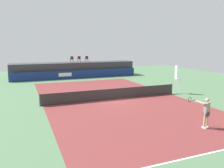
{
  "coord_description": "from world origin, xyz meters",
  "views": [
    {
      "loc": [
        -7.39,
        -17.99,
        4.72
      ],
      "look_at": [
        0.68,
        2.0,
        1.0
      ],
      "focal_mm": 36.25,
      "sensor_mm": 36.0,
      "label": 1
    }
  ],
  "objects_px": {
    "tennis_ball": "(139,87)",
    "spectator_chair_left": "(79,59)",
    "net_post_far": "(172,89)",
    "tennis_player": "(206,112)",
    "spectator_chair_far_left": "(72,59)",
    "net_post_near": "(40,100)",
    "spectator_chair_center": "(87,59)",
    "umpire_chair": "(177,77)"
  },
  "relations": [
    {
      "from": "net_post_near",
      "to": "tennis_ball",
      "type": "bearing_deg",
      "value": 20.97
    },
    {
      "from": "spectator_chair_left",
      "to": "net_post_near",
      "type": "relative_size",
      "value": 0.89
    },
    {
      "from": "net_post_far",
      "to": "tennis_player",
      "type": "distance_m",
      "value": 9.34
    },
    {
      "from": "spectator_chair_left",
      "to": "net_post_far",
      "type": "xyz_separation_m",
      "value": [
        5.43,
        -15.52,
        -2.19
      ]
    },
    {
      "from": "spectator_chair_far_left",
      "to": "tennis_player",
      "type": "distance_m",
      "value": 23.83
    },
    {
      "from": "spectator_chair_center",
      "to": "umpire_chair",
      "type": "relative_size",
      "value": 0.32
    },
    {
      "from": "net_post_near",
      "to": "tennis_player",
      "type": "relative_size",
      "value": 0.56
    },
    {
      "from": "spectator_chair_far_left",
      "to": "spectator_chair_left",
      "type": "relative_size",
      "value": 1.0
    },
    {
      "from": "tennis_ball",
      "to": "spectator_chair_left",
      "type": "bearing_deg",
      "value": 110.26
    },
    {
      "from": "spectator_chair_far_left",
      "to": "spectator_chair_center",
      "type": "xyz_separation_m",
      "value": [
        2.26,
        0.07,
        0.0
      ]
    },
    {
      "from": "tennis_ball",
      "to": "spectator_chair_far_left",
      "type": "bearing_deg",
      "value": 115.97
    },
    {
      "from": "spectator_chair_left",
      "to": "spectator_chair_center",
      "type": "relative_size",
      "value": 1.0
    },
    {
      "from": "umpire_chair",
      "to": "net_post_near",
      "type": "height_order",
      "value": "umpire_chair"
    },
    {
      "from": "net_post_near",
      "to": "tennis_ball",
      "type": "relative_size",
      "value": 14.71
    },
    {
      "from": "net_post_far",
      "to": "spectator_chair_left",
      "type": "bearing_deg",
      "value": 109.29
    },
    {
      "from": "tennis_player",
      "to": "net_post_near",
      "type": "bearing_deg",
      "value": 135.01
    },
    {
      "from": "umpire_chair",
      "to": "net_post_near",
      "type": "distance_m",
      "value": 12.99
    },
    {
      "from": "spectator_chair_left",
      "to": "net_post_far",
      "type": "distance_m",
      "value": 16.59
    },
    {
      "from": "net_post_far",
      "to": "spectator_chair_center",
      "type": "bearing_deg",
      "value": 105.84
    },
    {
      "from": "spectator_chair_center",
      "to": "net_post_far",
      "type": "relative_size",
      "value": 0.89
    },
    {
      "from": "spectator_chair_center",
      "to": "net_post_near",
      "type": "height_order",
      "value": "spectator_chair_center"
    },
    {
      "from": "umpire_chair",
      "to": "tennis_ball",
      "type": "height_order",
      "value": "umpire_chair"
    },
    {
      "from": "spectator_chair_left",
      "to": "tennis_player",
      "type": "relative_size",
      "value": 0.5
    },
    {
      "from": "spectator_chair_left",
      "to": "tennis_player",
      "type": "xyz_separation_m",
      "value": [
        1.49,
        -23.97,
        -1.73
      ]
    },
    {
      "from": "net_post_near",
      "to": "tennis_player",
      "type": "height_order",
      "value": "tennis_player"
    },
    {
      "from": "tennis_ball",
      "to": "spectator_chair_center",
      "type": "bearing_deg",
      "value": 105.52
    },
    {
      "from": "spectator_chair_left",
      "to": "tennis_ball",
      "type": "relative_size",
      "value": 13.06
    },
    {
      "from": "spectator_chair_far_left",
      "to": "net_post_far",
      "type": "height_order",
      "value": "spectator_chair_far_left"
    },
    {
      "from": "spectator_chair_left",
      "to": "tennis_ball",
      "type": "bearing_deg",
      "value": -69.74
    },
    {
      "from": "umpire_chair",
      "to": "tennis_player",
      "type": "height_order",
      "value": "umpire_chair"
    },
    {
      "from": "spectator_chair_far_left",
      "to": "spectator_chair_center",
      "type": "distance_m",
      "value": 2.26
    },
    {
      "from": "spectator_chair_far_left",
      "to": "net_post_far",
      "type": "distance_m",
      "value": 16.68
    },
    {
      "from": "tennis_player",
      "to": "spectator_chair_center",
      "type": "bearing_deg",
      "value": 90.92
    },
    {
      "from": "spectator_chair_left",
      "to": "spectator_chair_center",
      "type": "bearing_deg",
      "value": -14.39
    },
    {
      "from": "spectator_chair_far_left",
      "to": "tennis_ball",
      "type": "xyz_separation_m",
      "value": [
        5.31,
        -10.91,
        -2.66
      ]
    },
    {
      "from": "spectator_chair_far_left",
      "to": "tennis_player",
      "type": "relative_size",
      "value": 0.5
    },
    {
      "from": "tennis_player",
      "to": "spectator_chair_far_left",
      "type": "bearing_deg",
      "value": 96.38
    },
    {
      "from": "net_post_far",
      "to": "tennis_player",
      "type": "xyz_separation_m",
      "value": [
        -3.94,
        -8.45,
        0.46
      ]
    },
    {
      "from": "umpire_chair",
      "to": "tennis_player",
      "type": "distance_m",
      "value": 9.61
    },
    {
      "from": "spectator_chair_left",
      "to": "net_post_near",
      "type": "distance_m",
      "value": 17.16
    },
    {
      "from": "spectator_chair_center",
      "to": "umpire_chair",
      "type": "distance_m",
      "value": 16.02
    },
    {
      "from": "net_post_far",
      "to": "tennis_player",
      "type": "height_order",
      "value": "tennis_player"
    }
  ]
}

